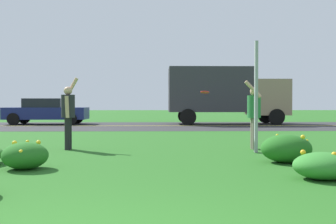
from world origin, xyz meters
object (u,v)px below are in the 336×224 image
object	(u,v)px
box_truck_tan	(225,92)
car_navy_center_left	(46,111)
person_catcher_green_shirt	(254,112)
frisbee_red	(205,92)
person_thrower_dark_shirt	(68,112)
sign_post_near_path	(256,97)

from	to	relation	value
box_truck_tan	car_navy_center_left	bearing A→B (deg)	180.00
car_navy_center_left	person_catcher_green_shirt	bearing A→B (deg)	-55.43
car_navy_center_left	box_truck_tan	distance (m)	10.18
frisbee_red	box_truck_tan	xyz separation A→B (m)	(2.62, 12.37, 0.34)
person_thrower_dark_shirt	sign_post_near_path	bearing A→B (deg)	-8.86
person_catcher_green_shirt	box_truck_tan	bearing A→B (deg)	83.68
sign_post_near_path	box_truck_tan	xyz separation A→B (m)	(1.52, 13.35, 0.48)
person_thrower_dark_shirt	car_navy_center_left	world-z (taller)	person_thrower_dark_shirt
person_thrower_dark_shirt	frisbee_red	distance (m)	3.54
person_thrower_dark_shirt	box_truck_tan	size ratio (longest dim) A/B	0.28
sign_post_near_path	box_truck_tan	bearing A→B (deg)	83.52
person_thrower_dark_shirt	box_truck_tan	xyz separation A→B (m)	(6.12, 12.63, 0.85)
car_navy_center_left	person_thrower_dark_shirt	bearing A→B (deg)	-72.40
sign_post_near_path	person_thrower_dark_shirt	size ratio (longest dim) A/B	1.44
person_thrower_dark_shirt	person_catcher_green_shirt	world-z (taller)	person_thrower_dark_shirt
person_thrower_dark_shirt	frisbee_red	xyz separation A→B (m)	(3.50, 0.26, 0.50)
person_thrower_dark_shirt	box_truck_tan	distance (m)	14.06
person_catcher_green_shirt	box_truck_tan	size ratio (longest dim) A/B	0.26
sign_post_near_path	frisbee_red	distance (m)	1.48
sign_post_near_path	person_thrower_dark_shirt	bearing A→B (deg)	171.14
person_thrower_dark_shirt	frisbee_red	world-z (taller)	person_thrower_dark_shirt
sign_post_near_path	person_catcher_green_shirt	size ratio (longest dim) A/B	1.52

